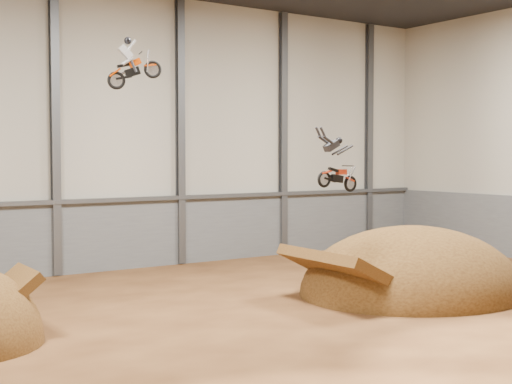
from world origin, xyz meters
The scene contains 11 objects.
floor centered at (0.00, 0.00, 0.00)m, with size 40.00×40.00×0.00m, color #442612.
back_wall centered at (0.00, 15.00, 7.00)m, with size 40.00×0.10×14.00m, color #B1AC9D.
lower_band_back centered at (0.00, 14.90, 1.75)m, with size 39.80×0.18×3.50m, color slate.
steel_rail centered at (0.00, 14.75, 3.55)m, with size 39.80×0.35×0.20m, color #47494F.
steel_column_2 centered at (-3.33, 14.80, 7.00)m, with size 0.40×0.36×13.90m, color #47494F.
steel_column_3 centered at (3.33, 14.80, 7.00)m, with size 0.40×0.36×13.90m, color #47494F.
steel_column_4 centered at (10.00, 14.80, 7.00)m, with size 0.40×0.36×13.90m, color #47494F.
steel_column_5 centered at (16.67, 14.80, 7.00)m, with size 0.40×0.36×13.90m, color #47494F.
landing_ramp centered at (7.67, 2.36, 0.00)m, with size 9.81×8.67×5.66m, color #3B240E.
fmx_rider_a centered at (-4.05, 3.80, 9.07)m, with size 1.88×0.72×1.70m, color #C83B00, non-canonical shape.
fmx_rider_b centered at (3.06, 1.79, 5.59)m, with size 2.54×0.73×2.18m, color red, non-canonical shape.
Camera 1 is at (-14.18, -18.63, 5.80)m, focal length 50.00 mm.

